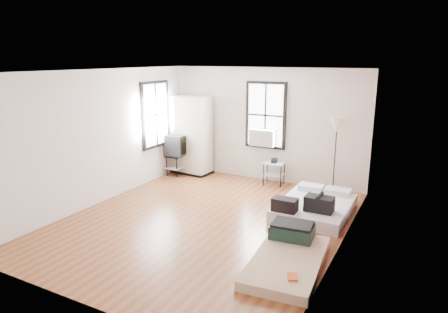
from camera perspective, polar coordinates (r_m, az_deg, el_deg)
The scene contains 8 objects.
ground at distance 7.72m, azimuth -2.71°, elevation -9.13°, with size 6.00×6.00×0.00m, color brown.
room_shell at distance 7.42m, azimuth 0.11°, elevation 3.95°, with size 5.02×6.02×2.80m.
mattress_main at distance 8.17m, azimuth 12.77°, elevation -6.96°, with size 1.34×1.81×0.58m.
mattress_bare at distance 6.35m, azimuth 9.23°, elevation -13.52°, with size 1.14×1.94×0.40m.
wardrobe at distance 10.58m, azimuth -4.70°, elevation 3.04°, with size 1.09×0.68×2.06m.
side_table at distance 9.77m, azimuth 7.16°, elevation -1.51°, with size 0.53×0.44×0.65m.
floor_lamp at distance 9.07m, azimuth 15.82°, elevation 3.86°, with size 0.38×0.38×1.77m.
tv_stand at distance 10.56m, azimuth -6.53°, elevation 1.55°, with size 0.54×0.76×1.07m.
Camera 1 is at (3.62, -6.11, 3.04)m, focal length 32.00 mm.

